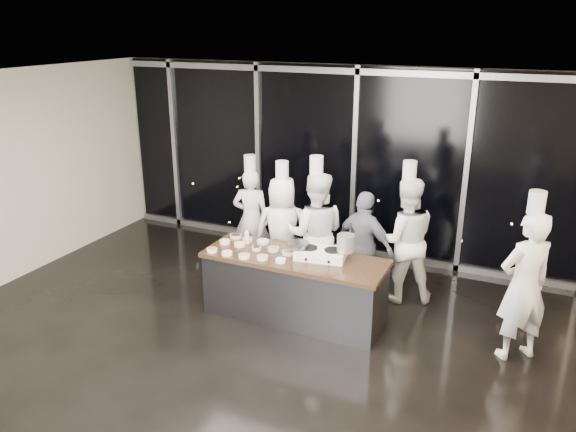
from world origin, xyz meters
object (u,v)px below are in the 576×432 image
object	(u,v)px
stock_pot	(346,243)
chef_far_left	(251,217)
frying_pan	(298,244)
chef_side	(524,285)
chef_center	(315,233)
demo_counter	(294,287)
stove	(321,253)
guest	(364,246)
chef_left	(282,231)
chef_right	(405,239)

from	to	relation	value
stock_pot	chef_far_left	size ratio (longest dim) A/B	0.12
frying_pan	stock_pot	world-z (taller)	stock_pot
frying_pan	chef_side	bearing A→B (deg)	-4.74
chef_side	chef_center	bearing A→B (deg)	-51.30
demo_counter	frying_pan	bearing A→B (deg)	60.75
stove	guest	xyz separation A→B (m)	(0.34, 0.85, -0.16)
frying_pan	chef_center	bearing A→B (deg)	85.80
chef_far_left	chef_side	world-z (taller)	chef_side
chef_left	chef_center	xyz separation A→B (m)	(0.55, -0.05, 0.07)
chef_right	demo_counter	bearing A→B (deg)	19.49
stock_pot	chef_center	bearing A→B (deg)	134.64
stove	frying_pan	distance (m)	0.33
chef_far_left	guest	distance (m)	2.04
chef_far_left	chef_right	distance (m)	2.55
stock_pot	chef_right	world-z (taller)	chef_right
demo_counter	stock_pot	world-z (taller)	stock_pot
demo_counter	chef_far_left	xyz separation A→B (m)	(-1.34, 1.30, 0.39)
frying_pan	stock_pot	distance (m)	0.65
stock_pot	guest	bearing A→B (deg)	89.10
demo_counter	chef_left	distance (m)	1.14
stock_pot	chef_left	world-z (taller)	chef_left
frying_pan	stove	bearing A→B (deg)	1.33
frying_pan	chef_center	distance (m)	0.81
frying_pan	chef_center	size ratio (longest dim) A/B	0.25
frying_pan	chef_center	xyz separation A→B (m)	(-0.06, 0.80, -0.13)
stove	stock_pot	world-z (taller)	stock_pot
demo_counter	frying_pan	distance (m)	0.61
chef_left	chef_center	size ratio (longest dim) A/B	0.93
chef_center	guest	xyz separation A→B (m)	(0.71, 0.11, -0.13)
chef_left	chef_right	world-z (taller)	chef_right
chef_far_left	chef_left	world-z (taller)	chef_left
stove	chef_center	size ratio (longest dim) A/B	0.34
stock_pot	frying_pan	bearing A→B (deg)	-171.74
chef_right	stock_pot	bearing A→B (deg)	37.54
chef_far_left	demo_counter	bearing A→B (deg)	121.32
chef_left	guest	bearing A→B (deg)	162.63
chef_left	chef_side	bearing A→B (deg)	148.75
stock_pot	chef_far_left	xyz separation A→B (m)	(-2.00, 1.17, -0.31)
chef_far_left	chef_left	distance (m)	0.86
frying_pan	chef_right	distance (m)	1.62
demo_counter	stove	xyz separation A→B (m)	(0.33, 0.10, 0.51)
chef_center	chef_side	world-z (taller)	chef_side
chef_far_left	chef_side	xyz separation A→B (m)	(4.16, -1.07, 0.10)
stock_pot	chef_left	distance (m)	1.48
demo_counter	chef_right	xyz separation A→B (m)	(1.20, 1.15, 0.47)
chef_left	chef_right	bearing A→B (deg)	168.04
demo_counter	chef_left	bearing A→B (deg)	123.56
stove	frying_pan	xyz separation A→B (m)	(-0.31, -0.05, 0.10)
guest	frying_pan	bearing A→B (deg)	72.78
chef_side	chef_far_left	bearing A→B (deg)	-53.75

